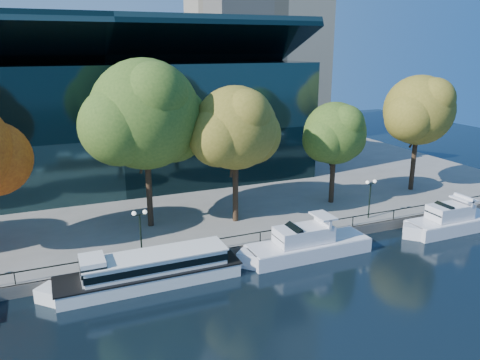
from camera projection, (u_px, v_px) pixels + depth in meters
name	position (u px, v px, depth m)	size (l,w,h in m)	color
ground	(221.00, 278.00, 37.56)	(160.00, 160.00, 0.00)	black
promenade	(135.00, 168.00, 69.64)	(90.00, 67.08, 1.00)	slate
railing	(207.00, 241.00, 39.90)	(88.20, 0.08, 0.99)	black
convention_building	(107.00, 120.00, 61.87)	(50.00, 24.57, 21.43)	black
tour_boat	(145.00, 269.00, 36.29)	(15.56, 3.47, 2.95)	white
cruiser_near	(304.00, 244.00, 41.21)	(12.49, 3.22, 3.62)	silver
cruiser_far	(449.00, 221.00, 46.75)	(10.95, 3.04, 3.58)	silver
tree_2	(147.00, 117.00, 42.96)	(12.72, 10.43, 16.01)	black
tree_3	(237.00, 130.00, 44.64)	(10.04, 8.23, 13.46)	black
tree_4	(336.00, 135.00, 50.66)	(8.45, 6.93, 11.25)	black
tree_5	(420.00, 112.00, 54.94)	(10.21, 8.37, 13.80)	black
lamp_1	(140.00, 223.00, 38.44)	(1.26, 0.36, 4.03)	black
lamp_2	(370.00, 190.00, 47.11)	(1.26, 0.36, 4.03)	black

